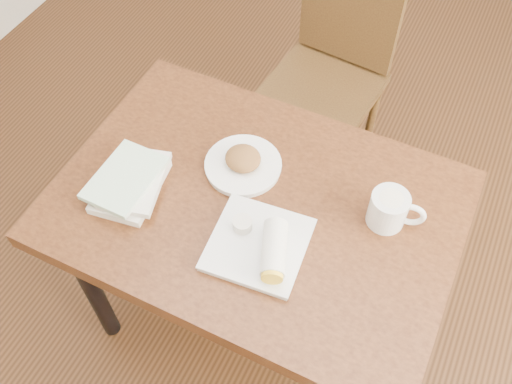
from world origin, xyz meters
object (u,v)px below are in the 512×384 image
at_px(book_stack, 130,182).
at_px(coffee_mug, 390,209).
at_px(plate_scone, 243,163).
at_px(table, 256,219).
at_px(plate_burrito, 263,246).
at_px(chair_far, 333,63).

bearing_deg(book_stack, coffee_mug, 17.16).
distance_m(plate_scone, book_stack, 0.33).
bearing_deg(table, plate_burrito, -57.90).
xyz_separation_m(table, plate_scone, (-0.09, 0.10, 0.11)).
distance_m(chair_far, plate_scone, 0.80).
bearing_deg(plate_scone, coffee_mug, 0.79).
xyz_separation_m(coffee_mug, plate_burrito, (-0.27, -0.24, -0.03)).
bearing_deg(chair_far, book_stack, -104.89).
xyz_separation_m(chair_far, plate_scone, (-0.01, -0.77, 0.22)).
relative_size(plate_scone, coffee_mug, 1.47).
relative_size(chair_far, plate_burrito, 3.47).
height_order(table, coffee_mug, coffee_mug).
distance_m(table, coffee_mug, 0.39).
bearing_deg(table, book_stack, -161.92).
bearing_deg(book_stack, table, 18.08).
height_order(chair_far, coffee_mug, chair_far).
xyz_separation_m(plate_burrito, book_stack, (-0.43, 0.02, 0.00)).
bearing_deg(chair_far, plate_scone, -90.49).
bearing_deg(chair_far, plate_burrito, -80.57).
distance_m(chair_far, coffee_mug, 0.92).
bearing_deg(book_stack, plate_scone, 39.36).
xyz_separation_m(table, book_stack, (-0.34, -0.11, 0.12)).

